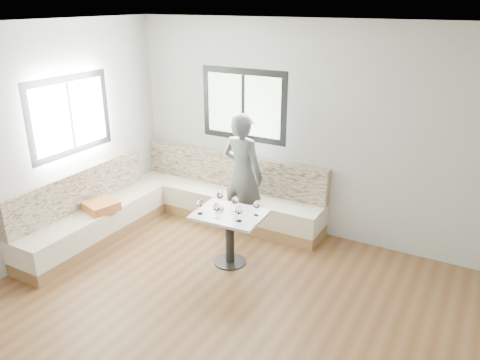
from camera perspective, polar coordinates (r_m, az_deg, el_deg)
room at (r=4.16m, az=-5.70°, el=-1.48°), size 5.01×5.01×2.81m
banquette at (r=6.56m, az=-8.53°, el=-3.11°), size 2.90×2.80×0.95m
table at (r=5.57m, az=-1.26°, el=-5.62°), size 0.84×0.67×0.66m
person at (r=6.22m, az=0.35°, el=0.72°), size 0.66×0.48×1.66m
olive_ramekin at (r=5.58m, az=-2.55°, el=-3.40°), size 0.11×0.11×0.04m
wine_glass_a at (r=5.44m, az=-4.93°, el=-2.87°), size 0.08×0.08×0.19m
wine_glass_b at (r=5.33m, az=-2.87°, el=-3.36°), size 0.08×0.08×0.19m
wine_glass_c at (r=5.25m, az=-0.12°, el=-3.75°), size 0.08×0.08×0.19m
wine_glass_d at (r=5.50m, az=-0.61°, el=-2.52°), size 0.08×0.08×0.19m
wine_glass_e at (r=5.39m, az=2.06°, el=-3.05°), size 0.08×0.08×0.19m
wine_glass_f at (r=5.65m, az=-2.45°, el=-1.87°), size 0.08×0.08×0.19m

